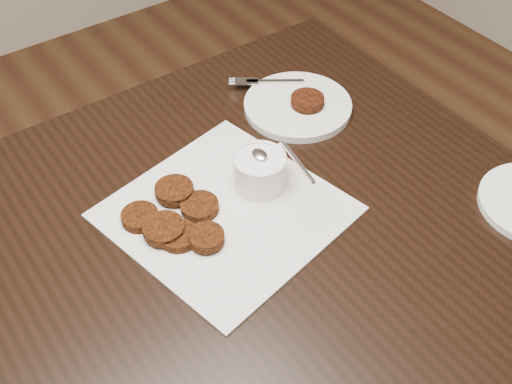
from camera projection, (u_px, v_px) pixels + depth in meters
napkin at (226, 212)px, 1.06m from camera, size 0.40×0.40×0.00m
sauce_ramekin at (260, 157)px, 1.06m from camera, size 0.16×0.16×0.13m
patty_cluster at (180, 220)px, 1.03m from camera, size 0.25×0.25×0.02m
plate_with_patty at (298, 103)px, 1.25m from camera, size 0.29×0.29×0.03m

